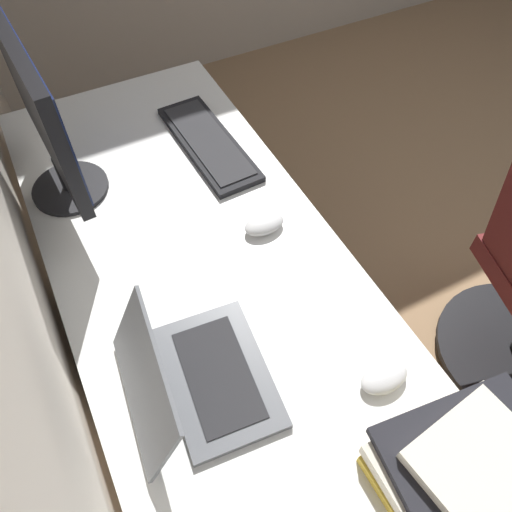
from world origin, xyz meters
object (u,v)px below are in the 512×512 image
(monitor_primary, at_px, (41,113))
(mouse_spare, at_px, (264,224))
(keyboard_main, at_px, (208,143))
(drawer_pedestal, at_px, (207,348))
(laptop_leftmost, at_px, (190,378))
(mouse_main, at_px, (384,377))
(book_stack_near, at_px, (464,464))

(monitor_primary, relative_size, mouse_spare, 4.61)
(monitor_primary, bearing_deg, keyboard_main, -90.68)
(drawer_pedestal, height_order, mouse_spare, mouse_spare)
(monitor_primary, relative_size, laptop_leftmost, 1.48)
(monitor_primary, height_order, mouse_main, monitor_primary)
(mouse_spare, bearing_deg, book_stack_near, -176.45)
(drawer_pedestal, xyz_separation_m, laptop_leftmost, (-0.26, 0.11, 0.43))
(drawer_pedestal, bearing_deg, mouse_main, -150.64)
(mouse_main, xyz_separation_m, mouse_spare, (0.47, 0.03, 0.00))
(laptop_leftmost, distance_m, mouse_spare, 0.44)
(keyboard_main, bearing_deg, mouse_main, -178.42)
(laptop_leftmost, xyz_separation_m, book_stack_near, (-0.37, -0.36, 0.00))
(laptop_leftmost, bearing_deg, monitor_primary, 6.26)
(mouse_spare, bearing_deg, drawer_pedestal, 102.88)
(laptop_leftmost, bearing_deg, drawer_pedestal, -23.60)
(monitor_primary, distance_m, mouse_main, 0.96)
(keyboard_main, xyz_separation_m, mouse_main, (-0.82, -0.02, 0.01))
(book_stack_near, bearing_deg, keyboard_main, 2.14)
(drawer_pedestal, relative_size, laptop_leftmost, 2.15)
(monitor_primary, bearing_deg, mouse_main, -152.99)
(mouse_spare, distance_m, book_stack_near, 0.67)
(drawer_pedestal, relative_size, mouse_spare, 6.68)
(monitor_primary, xyz_separation_m, keyboard_main, (-0.00, -0.40, -0.24))
(laptop_leftmost, height_order, mouse_main, laptop_leftmost)
(monitor_primary, height_order, keyboard_main, monitor_primary)
(keyboard_main, bearing_deg, drawer_pedestal, 151.96)
(monitor_primary, bearing_deg, drawer_pedestal, -155.53)
(laptop_leftmost, distance_m, keyboard_main, 0.74)
(monitor_primary, distance_m, book_stack_near, 1.14)
(drawer_pedestal, bearing_deg, keyboard_main, -28.04)
(monitor_primary, height_order, book_stack_near, monitor_primary)
(drawer_pedestal, relative_size, book_stack_near, 2.15)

